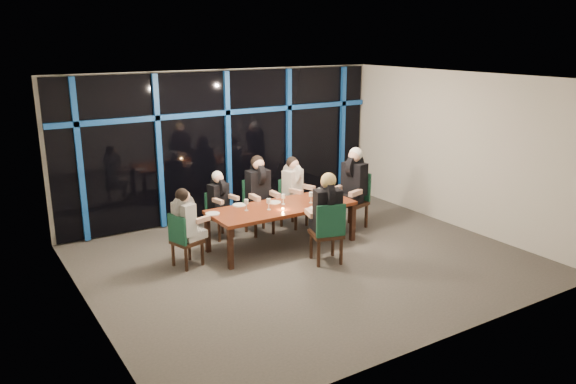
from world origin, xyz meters
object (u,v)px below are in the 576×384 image
object	(u,v)px
chair_end_left	(183,238)
water_pitcher	(326,196)
chair_far_right	(291,200)
diner_near_mid	(327,204)
diner_far_right	(294,182)
chair_far_mid	(257,203)
diner_end_left	(186,215)
wine_bottle	(332,191)
diner_far_mid	(259,184)
chair_far_left	(218,212)
chair_near_mid	(328,230)
diner_far_left	(220,195)
chair_end_right	(355,197)
dining_table	(282,210)
diner_end_right	(353,177)

from	to	relation	value
chair_end_left	water_pitcher	world-z (taller)	water_pitcher
chair_far_right	diner_near_mid	distance (m)	2.00
diner_near_mid	diner_far_right	bearing A→B (deg)	-90.00
chair_far_mid	diner_end_left	xyz separation A→B (m)	(-1.77, -0.84, 0.29)
chair_far_right	diner_end_left	bearing A→B (deg)	178.55
wine_bottle	diner_far_mid	bearing A→B (deg)	139.12
chair_far_left	chair_far_mid	bearing A→B (deg)	-23.74
diner_far_right	wine_bottle	distance (m)	0.93
chair_far_right	chair_near_mid	world-z (taller)	chair_near_mid
diner_far_left	chair_far_mid	bearing A→B (deg)	-18.54
diner_end_left	chair_far_left	bearing A→B (deg)	-62.29
chair_far_left	chair_far_right	distance (m)	1.51
water_pitcher	chair_near_mid	bearing A→B (deg)	-140.45
chair_end_right	diner_far_left	bearing A→B (deg)	-124.45
chair_far_right	chair_far_left	bearing A→B (deg)	154.22
diner_end_left	chair_far_right	bearing A→B (deg)	-88.38
chair_end_left	dining_table	bearing A→B (deg)	-107.65
dining_table	chair_end_right	size ratio (longest dim) A/B	2.40
diner_far_mid	water_pitcher	distance (m)	1.30
diner_end_left	diner_far_mid	bearing A→B (deg)	-83.50
chair_near_mid	diner_end_left	xyz separation A→B (m)	(-1.99, 1.14, 0.28)
diner_far_right	diner_near_mid	distance (m)	1.88
chair_far_left	water_pitcher	bearing A→B (deg)	-49.79
diner_far_mid	water_pitcher	world-z (taller)	diner_far_mid
chair_near_mid	diner_end_left	bearing A→B (deg)	-13.59
diner_end_left	diner_end_right	bearing A→B (deg)	-105.49
chair_near_mid	diner_far_mid	xyz separation A→B (m)	(-0.23, 1.89, 0.39)
dining_table	chair_near_mid	bearing A→B (deg)	-78.62
chair_far_right	diner_far_left	xyz separation A→B (m)	(-1.49, 0.09, 0.30)
dining_table	diner_near_mid	bearing A→B (deg)	-76.32
dining_table	wine_bottle	size ratio (longest dim) A/B	7.12
chair_far_mid	diner_far_left	distance (m)	0.78
diner_far_right	water_pitcher	xyz separation A→B (m)	(0.07, -0.98, -0.06)
chair_end_right	wine_bottle	distance (m)	0.83
chair_end_left	water_pitcher	distance (m)	2.71
chair_far_mid	chair_end_right	xyz separation A→B (m)	(1.77, -0.75, 0.03)
chair_end_left	diner_near_mid	bearing A→B (deg)	-132.89
dining_table	water_pitcher	xyz separation A→B (m)	(0.83, -0.17, 0.17)
chair_end_left	diner_near_mid	xyz separation A→B (m)	(2.09, -1.04, 0.49)
diner_end_right	diner_near_mid	distance (m)	1.82
diner_end_left	water_pitcher	distance (m)	2.62
chair_far_right	chair_near_mid	distance (m)	2.04
chair_far_mid	wine_bottle	xyz separation A→B (m)	(1.03, -0.98, 0.32)
chair_far_mid	diner_near_mid	xyz separation A→B (m)	(0.25, -1.89, 0.43)
dining_table	diner_end_left	bearing A→B (deg)	178.13
chair_near_mid	diner_far_right	world-z (taller)	diner_far_right
diner_far_mid	water_pitcher	size ratio (longest dim) A/B	4.95
dining_table	water_pitcher	size ratio (longest dim) A/B	12.91
wine_bottle	water_pitcher	xyz separation A→B (m)	(-0.19, -0.09, -0.04)
chair_end_right	diner_end_right	distance (m)	0.44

